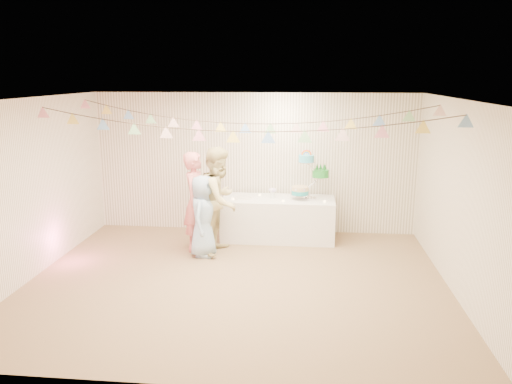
# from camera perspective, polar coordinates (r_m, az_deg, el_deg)

# --- Properties ---
(floor) EXTENTS (6.00, 6.00, 0.00)m
(floor) POSITION_cam_1_polar(r_m,az_deg,el_deg) (7.32, -2.22, -10.21)
(floor) COLOR #806345
(floor) RESTS_ON ground
(ceiling) EXTENTS (6.00, 6.00, 0.00)m
(ceiling) POSITION_cam_1_polar(r_m,az_deg,el_deg) (6.72, -2.42, 10.57)
(ceiling) COLOR silver
(ceiling) RESTS_ON ground
(back_wall) EXTENTS (6.00, 6.00, 0.00)m
(back_wall) POSITION_cam_1_polar(r_m,az_deg,el_deg) (9.34, -0.17, 3.31)
(back_wall) COLOR white
(back_wall) RESTS_ON ground
(front_wall) EXTENTS (6.00, 6.00, 0.00)m
(front_wall) POSITION_cam_1_polar(r_m,az_deg,el_deg) (4.55, -6.75, -7.63)
(front_wall) COLOR white
(front_wall) RESTS_ON ground
(left_wall) EXTENTS (5.00, 5.00, 0.00)m
(left_wall) POSITION_cam_1_polar(r_m,az_deg,el_deg) (7.90, -24.40, 0.27)
(left_wall) COLOR white
(left_wall) RESTS_ON ground
(right_wall) EXTENTS (5.00, 5.00, 0.00)m
(right_wall) POSITION_cam_1_polar(r_m,az_deg,el_deg) (7.14, 22.26, -0.82)
(right_wall) COLOR white
(right_wall) RESTS_ON ground
(table) EXTENTS (2.01, 0.80, 0.75)m
(table) POSITION_cam_1_polar(r_m,az_deg,el_deg) (9.03, 2.53, -3.07)
(table) COLOR white
(table) RESTS_ON floor
(cake_stand) EXTENTS (0.73, 0.43, 0.82)m
(cake_stand) POSITION_cam_1_polar(r_m,az_deg,el_deg) (8.88, 6.14, 1.79)
(cake_stand) COLOR silver
(cake_stand) RESTS_ON table
(cake_bottom) EXTENTS (0.31, 0.31, 0.15)m
(cake_bottom) POSITION_cam_1_polar(r_m,az_deg,el_deg) (8.89, 5.13, -0.31)
(cake_bottom) COLOR teal
(cake_bottom) RESTS_ON cake_stand
(cake_middle) EXTENTS (0.27, 0.27, 0.22)m
(cake_middle) POSITION_cam_1_polar(r_m,az_deg,el_deg) (8.98, 7.28, 1.54)
(cake_middle) COLOR #1C8229
(cake_middle) RESTS_ON cake_stand
(cake_top_tier) EXTENTS (0.25, 0.25, 0.19)m
(cake_top_tier) POSITION_cam_1_polar(r_m,az_deg,el_deg) (8.81, 5.79, 3.14)
(cake_top_tier) COLOR #41B3CD
(cake_top_tier) RESTS_ON cake_stand
(platter) EXTENTS (0.32, 0.32, 0.02)m
(platter) POSITION_cam_1_polar(r_m,az_deg,el_deg) (8.94, -1.53, -0.69)
(platter) COLOR white
(platter) RESTS_ON table
(posy) EXTENTS (0.16, 0.16, 0.18)m
(posy) POSITION_cam_1_polar(r_m,az_deg,el_deg) (8.97, 1.91, -0.12)
(posy) COLOR white
(posy) RESTS_ON table
(person_adult_a) EXTENTS (0.48, 0.66, 1.68)m
(person_adult_a) POSITION_cam_1_polar(r_m,az_deg,el_deg) (8.43, -6.85, -1.07)
(person_adult_a) COLOR #E17675
(person_adult_a) RESTS_ON floor
(person_adult_b) EXTENTS (0.86, 1.00, 1.78)m
(person_adult_b) POSITION_cam_1_polar(r_m,az_deg,el_deg) (8.27, -4.20, -0.94)
(person_adult_b) COLOR #CDBC7E
(person_adult_b) RESTS_ON floor
(person_child) EXTENTS (0.50, 0.70, 1.35)m
(person_child) POSITION_cam_1_polar(r_m,az_deg,el_deg) (8.18, -6.09, -2.73)
(person_child) COLOR #96B5D4
(person_child) RESTS_ON floor
(bunting_back) EXTENTS (5.60, 1.10, 0.40)m
(bunting_back) POSITION_cam_1_polar(r_m,az_deg,el_deg) (7.83, -1.25, 9.12)
(bunting_back) COLOR pink
(bunting_back) RESTS_ON ceiling
(bunting_front) EXTENTS (5.60, 0.90, 0.36)m
(bunting_front) POSITION_cam_1_polar(r_m,az_deg,el_deg) (6.54, -2.65, 8.03)
(bunting_front) COLOR #72A5E5
(bunting_front) RESTS_ON ceiling
(tealight_0) EXTENTS (0.04, 0.04, 0.03)m
(tealight_0) POSITION_cam_1_polar(r_m,az_deg,el_deg) (8.86, -2.68, -0.76)
(tealight_0) COLOR #FFD88C
(tealight_0) RESTS_ON table
(tealight_1) EXTENTS (0.04, 0.04, 0.03)m
(tealight_1) POSITION_cam_1_polar(r_m,az_deg,el_deg) (9.13, 0.42, -0.33)
(tealight_1) COLOR #FFD88C
(tealight_1) RESTS_ON table
(tealight_2) EXTENTS (0.04, 0.04, 0.03)m
(tealight_2) POSITION_cam_1_polar(r_m,az_deg,el_deg) (8.71, 3.13, -1.02)
(tealight_2) COLOR #FFD88C
(tealight_2) RESTS_ON table
(tealight_3) EXTENTS (0.04, 0.04, 0.03)m
(tealight_3) POSITION_cam_1_polar(r_m,az_deg,el_deg) (9.13, 4.82, -0.37)
(tealight_3) COLOR #FFD88C
(tealight_3) RESTS_ON table
(tealight_4) EXTENTS (0.04, 0.04, 0.03)m
(tealight_4) POSITION_cam_1_polar(r_m,az_deg,el_deg) (8.75, 7.85, -1.06)
(tealight_4) COLOR #FFD88C
(tealight_4) RESTS_ON table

